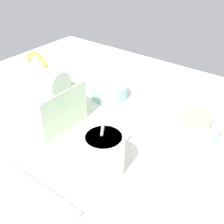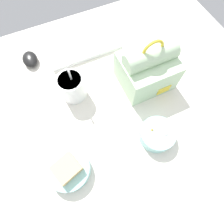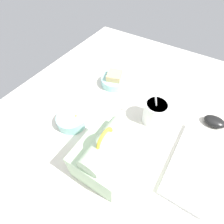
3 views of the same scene
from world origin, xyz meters
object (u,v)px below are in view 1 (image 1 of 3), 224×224
lunch_bag (42,96)px  soup_cup (104,153)px  bento_bowl_sandwich (195,126)px  keyboard (2,198)px  bento_bowl_snacks (109,90)px

lunch_bag → soup_cup: 28.51cm
soup_cup → bento_bowl_sandwich: (-11.10, -26.58, -2.74)cm
keyboard → bento_bowl_snacks: bento_bowl_snacks is taller
keyboard → lunch_bag: size_ratio=1.49×
lunch_bag → bento_bowl_snacks: bearing=-108.6°
soup_cup → bento_bowl_sandwich: bearing=-112.7°
lunch_bag → bento_bowl_sandwich: size_ratio=1.57×
bento_bowl_sandwich → keyboard: bearing=64.4°
keyboard → bento_bowl_sandwich: bento_bowl_sandwich is taller
soup_cup → bento_bowl_snacks: (20.28, -28.25, -2.75)cm
keyboard → bento_bowl_sandwich: bearing=-115.6°
soup_cup → bento_bowl_snacks: bearing=-54.3°
soup_cup → bento_bowl_snacks: size_ratio=1.41×
keyboard → bento_bowl_snacks: 49.32cm
soup_cup → keyboard: bearing=60.8°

